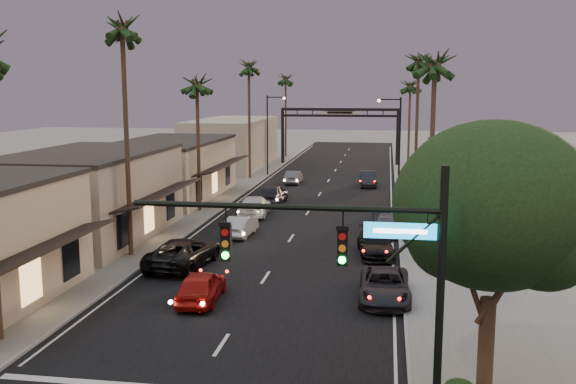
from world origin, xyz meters
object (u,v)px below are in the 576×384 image
(oncoming_silver, at_px, (241,226))
(corner_tree, at_px, (496,212))
(palm_rc, at_px, (410,82))
(arch, at_px, (340,122))
(oncoming_red, at_px, (201,286))
(curbside_black, at_px, (376,244))
(streetlight_right, at_px, (397,139))
(curbside_near, at_px, (385,286))
(traffic_signal, at_px, (368,265))
(palm_ra, at_px, (435,57))
(palm_far, at_px, (286,76))
(streetlight_left, at_px, (270,128))
(oncoming_pickup, at_px, (184,253))
(palm_ld, at_px, (249,63))
(palm_lb, at_px, (122,22))
(palm_lc, at_px, (197,79))
(palm_rb, at_px, (419,57))

(oncoming_silver, bearing_deg, corner_tree, 124.85)
(palm_rc, bearing_deg, arch, 145.11)
(oncoming_red, xyz_separation_m, curbside_black, (7.81, 9.59, -0.04))
(streetlight_right, distance_m, curbside_near, 29.06)
(traffic_signal, bearing_deg, palm_ra, 81.72)
(oncoming_red, bearing_deg, palm_far, -87.74)
(streetlight_left, relative_size, palm_rc, 0.74)
(oncoming_pickup, distance_m, oncoming_silver, 7.96)
(streetlight_left, distance_m, palm_ld, 7.88)
(palm_lb, relative_size, curbside_black, 3.16)
(palm_far, relative_size, curbside_black, 2.74)
(corner_tree, bearing_deg, palm_ld, 110.81)
(palm_lc, height_order, palm_ld, palm_ld)
(oncoming_red, bearing_deg, oncoming_pickup, -67.76)
(palm_lc, xyz_separation_m, oncoming_red, (6.37, -21.16, -9.74))
(palm_rc, bearing_deg, corner_tree, -89.11)
(curbside_near, height_order, curbside_black, curbside_near)
(traffic_signal, bearing_deg, palm_far, 100.70)
(palm_lc, xyz_separation_m, palm_ld, (0.00, 19.00, 1.95))
(corner_tree, bearing_deg, curbside_near, 110.53)
(palm_rb, bearing_deg, traffic_signal, -94.16)
(traffic_signal, xyz_separation_m, curbside_black, (-0.11, 20.43, -4.38))
(traffic_signal, bearing_deg, arch, 94.93)
(palm_rb, bearing_deg, oncoming_red, -110.37)
(oncoming_pickup, relative_size, curbside_near, 1.15)
(traffic_signal, distance_m, oncoming_red, 14.11)
(palm_ra, relative_size, palm_rb, 0.93)
(palm_lb, bearing_deg, palm_ld, 90.00)
(oncoming_pickup, relative_size, curbside_black, 1.20)
(curbside_near, bearing_deg, palm_rb, 83.89)
(streetlight_right, height_order, palm_far, palm_far)
(oncoming_pickup, xyz_separation_m, oncoming_silver, (1.41, 7.83, -0.12))
(palm_rb, height_order, oncoming_red, palm_rb)
(oncoming_silver, xyz_separation_m, curbside_black, (9.01, -3.74, 0.02))
(palm_lb, height_order, palm_far, palm_lb)
(arch, height_order, palm_rb, palm_rb)
(streetlight_right, bearing_deg, curbside_black, -93.73)
(traffic_signal, height_order, oncoming_red, traffic_signal)
(streetlight_right, relative_size, oncoming_silver, 2.18)
(streetlight_left, bearing_deg, palm_rc, 21.14)
(streetlight_right, xyz_separation_m, oncoming_silver, (-10.35, -16.83, -4.65))
(corner_tree, bearing_deg, streetlight_right, 93.89)
(palm_ld, xyz_separation_m, palm_rc, (17.20, 9.00, -1.95))
(corner_tree, distance_m, oncoming_silver, 24.98)
(palm_far, distance_m, curbside_black, 56.37)
(palm_lb, relative_size, palm_lc, 1.25)
(palm_ld, bearing_deg, corner_tree, -69.19)
(palm_ld, relative_size, palm_rc, 1.16)
(oncoming_silver, height_order, curbside_near, curbside_near)
(oncoming_pickup, bearing_deg, streetlight_left, -80.59)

